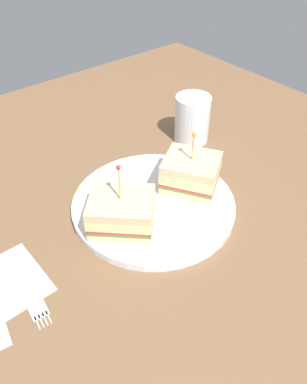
{
  "coord_description": "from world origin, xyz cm",
  "views": [
    {
      "loc": [
        -29.43,
        -35.84,
        43.25
      ],
      "look_at": [
        0.0,
        0.0,
        3.36
      ],
      "focal_mm": 35.18,
      "sensor_mm": 36.0,
      "label": 1
    }
  ],
  "objects_px": {
    "drink_glass": "(192,121)",
    "fork": "(32,296)",
    "plate": "(154,204)",
    "napkin": "(6,283)",
    "sandwich_half_back": "(122,212)",
    "sandwich_half_front": "(191,173)"
  },
  "relations": [
    {
      "from": "plate",
      "to": "napkin",
      "type": "bearing_deg",
      "value": 177.91
    },
    {
      "from": "sandwich_half_back",
      "to": "fork",
      "type": "distance_m",
      "value": 0.17
    },
    {
      "from": "drink_glass",
      "to": "fork",
      "type": "relative_size",
      "value": 0.71
    },
    {
      "from": "drink_glass",
      "to": "plate",
      "type": "bearing_deg",
      "value": -149.73
    },
    {
      "from": "plate",
      "to": "drink_glass",
      "type": "xyz_separation_m",
      "value": [
        0.2,
        0.11,
        0.03
      ]
    },
    {
      "from": "drink_glass",
      "to": "napkin",
      "type": "distance_m",
      "value": 0.46
    },
    {
      "from": "sandwich_half_back",
      "to": "fork",
      "type": "bearing_deg",
      "value": -172.66
    },
    {
      "from": "plate",
      "to": "drink_glass",
      "type": "distance_m",
      "value": 0.23
    },
    {
      "from": "sandwich_half_front",
      "to": "napkin",
      "type": "height_order",
      "value": "sandwich_half_front"
    },
    {
      "from": "sandwich_half_back",
      "to": "napkin",
      "type": "xyz_separation_m",
      "value": [
        -0.18,
        0.02,
        -0.04
      ]
    },
    {
      "from": "napkin",
      "to": "sandwich_half_front",
      "type": "bearing_deg",
      "value": -3.33
    },
    {
      "from": "plate",
      "to": "fork",
      "type": "height_order",
      "value": "plate"
    },
    {
      "from": "sandwich_half_front",
      "to": "napkin",
      "type": "bearing_deg",
      "value": 176.67
    },
    {
      "from": "plate",
      "to": "sandwich_half_back",
      "type": "xyz_separation_m",
      "value": [
        -0.07,
        -0.01,
        0.03
      ]
    },
    {
      "from": "sandwich_half_back",
      "to": "napkin",
      "type": "bearing_deg",
      "value": 173.31
    },
    {
      "from": "sandwich_half_back",
      "to": "drink_glass",
      "type": "relative_size",
      "value": 1.29
    },
    {
      "from": "plate",
      "to": "sandwich_half_back",
      "type": "relative_size",
      "value": 2.2
    },
    {
      "from": "sandwich_half_front",
      "to": "fork",
      "type": "bearing_deg",
      "value": -175.66
    },
    {
      "from": "plate",
      "to": "sandwich_half_front",
      "type": "bearing_deg",
      "value": -7.58
    },
    {
      "from": "plate",
      "to": "sandwich_half_front",
      "type": "distance_m",
      "value": 0.08
    },
    {
      "from": "plate",
      "to": "sandwich_half_front",
      "type": "height_order",
      "value": "sandwich_half_front"
    },
    {
      "from": "sandwich_half_front",
      "to": "drink_glass",
      "type": "relative_size",
      "value": 1.24
    }
  ]
}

